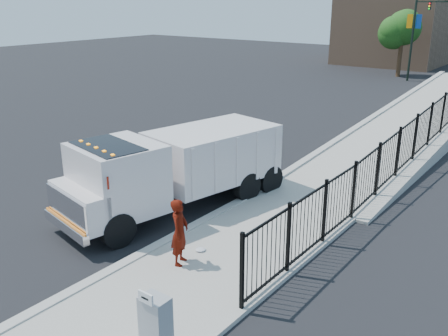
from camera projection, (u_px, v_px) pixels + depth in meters
The scene contains 15 objects.
ground at pixel (181, 236), 14.59m from camera, with size 120.00×120.00×0.00m, color black.
sidewalk at pixel (186, 286), 11.96m from camera, with size 3.55×12.00×0.12m, color #9E998E.
curb at pixel (130, 261), 13.04m from camera, with size 0.30×12.00×0.16m, color #ADAAA3.
ramp at pixel (420, 134), 25.51m from camera, with size 3.95×24.00×1.70m, color #9E998E.
iron_fence at pixel (428, 138), 21.38m from camera, with size 0.10×28.00×1.80m, color black.
truck at pixel (172, 167), 15.95m from camera, with size 3.96×8.09×2.66m.
worker at pixel (180, 232), 12.62m from camera, with size 0.64×0.42×1.76m, color #4E0D03.
utility_cabinet at pixel (156, 326), 9.41m from camera, with size 0.55×0.40×1.25m, color gray.
arrow_sign at pixel (146, 298), 9.01m from camera, with size 0.35×0.04×0.22m, color white.
debris at pixel (200, 249), 13.51m from camera, with size 0.29×0.29×0.07m, color silver.
light_pole_0 at pixel (417, 27), 40.20m from camera, with size 3.77×0.22×8.00m.
light_pole_2 at pixel (437, 22), 47.46m from camera, with size 3.77×0.22×8.00m.
tree_0 at pixel (403, 30), 42.71m from camera, with size 3.06×3.06×5.53m.
tree_2 at pixel (446, 24), 51.94m from camera, with size 3.22×3.22×5.61m.
building at pixel (396, 24), 51.73m from camera, with size 10.00×10.00×8.00m, color #8C664C.
Camera 1 is at (8.88, -9.78, 6.62)m, focal length 40.00 mm.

